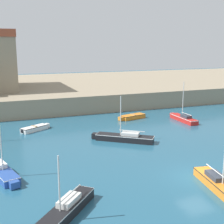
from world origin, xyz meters
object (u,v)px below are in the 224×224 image
object	(u,v)px
sailboat_blue_4	(2,171)
sailboat_orange_9	(220,185)
sailboat_black_2	(64,212)
dinghy_orange_3	(132,117)
dinghy_white_6	(35,128)
sailboat_black_0	(124,137)
sailboat_red_1	(183,118)

from	to	relation	value
sailboat_blue_4	sailboat_orange_9	size ratio (longest dim) A/B	0.92
sailboat_black_2	dinghy_orange_3	distance (m)	27.05
dinghy_white_6	sailboat_orange_9	bearing A→B (deg)	-63.85
sailboat_black_2	dinghy_orange_3	bearing A→B (deg)	56.39
dinghy_white_6	sailboat_black_0	bearing A→B (deg)	-42.62
sailboat_red_1	dinghy_white_6	distance (m)	20.22
dinghy_white_6	sailboat_orange_9	distance (m)	23.86
sailboat_red_1	sailboat_blue_4	bearing A→B (deg)	-156.53
sailboat_red_1	sailboat_orange_9	bearing A→B (deg)	-116.69
sailboat_black_2	sailboat_orange_9	distance (m)	11.53
sailboat_red_1	sailboat_black_2	world-z (taller)	sailboat_red_1
dinghy_orange_3	dinghy_white_6	world-z (taller)	dinghy_orange_3
sailboat_black_0	dinghy_orange_3	distance (m)	10.81
sailboat_red_1	dinghy_orange_3	bearing A→B (deg)	147.74
sailboat_black_0	dinghy_white_6	size ratio (longest dim) A/B	1.61
sailboat_black_2	dinghy_white_6	distance (m)	21.10
dinghy_orange_3	sailboat_orange_9	size ratio (longest dim) A/B	0.69
sailboat_black_0	sailboat_red_1	world-z (taller)	sailboat_red_1
sailboat_black_0	sailboat_orange_9	size ratio (longest dim) A/B	0.96
sailboat_red_1	sailboat_blue_4	distance (m)	26.62
sailboat_black_0	sailboat_black_2	world-z (taller)	sailboat_black_0
sailboat_red_1	sailboat_orange_9	size ratio (longest dim) A/B	0.90
sailboat_black_0	sailboat_orange_9	xyz separation A→B (m)	(1.86, -13.46, -0.02)
sailboat_blue_4	sailboat_orange_9	world-z (taller)	sailboat_orange_9
sailboat_black_2	sailboat_orange_9	size ratio (longest dim) A/B	0.87
sailboat_black_2	sailboat_blue_4	xyz separation A→B (m)	(-3.34, 8.07, -0.03)
sailboat_blue_4	dinghy_orange_3	bearing A→B (deg)	38.30
dinghy_orange_3	sailboat_orange_9	distance (m)	23.13
sailboat_red_1	sailboat_orange_9	xyz separation A→B (m)	(-9.56, -19.01, 0.00)
sailboat_blue_4	dinghy_white_6	size ratio (longest dim) A/B	1.53
sailboat_red_1	sailboat_black_2	distance (m)	28.16
sailboat_black_0	sailboat_black_2	distance (m)	16.29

